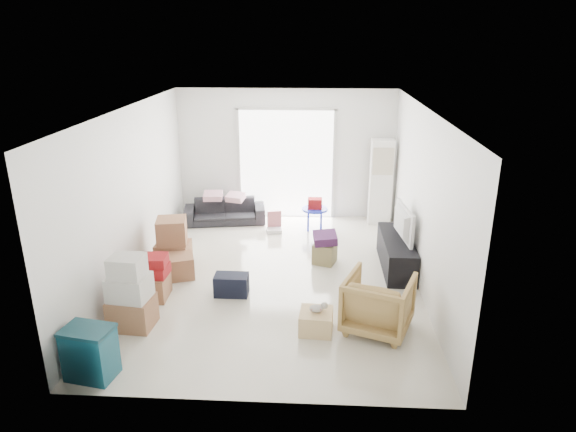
% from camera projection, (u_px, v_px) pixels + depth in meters
% --- Properties ---
extents(room_shell, '(4.98, 6.48, 3.18)m').
position_uv_depth(room_shell, '(275.00, 198.00, 7.88)').
color(room_shell, silver).
rests_on(room_shell, ground).
extents(sliding_door, '(2.10, 0.04, 2.33)m').
position_uv_depth(sliding_door, '(286.00, 160.00, 10.72)').
color(sliding_door, white).
rests_on(sliding_door, room_shell).
extents(ac_tower, '(0.45, 0.30, 1.75)m').
position_uv_depth(ac_tower, '(381.00, 182.00, 10.43)').
color(ac_tower, white).
rests_on(ac_tower, room_shell).
extents(tv_console, '(0.47, 1.58, 0.53)m').
position_uv_depth(tv_console, '(396.00, 253.00, 8.59)').
color(tv_console, black).
rests_on(tv_console, room_shell).
extents(television, '(0.66, 1.02, 0.13)m').
position_uv_depth(television, '(398.00, 235.00, 8.48)').
color(television, black).
rests_on(television, tv_console).
extents(sofa, '(1.71, 0.74, 0.65)m').
position_uv_depth(sofa, '(225.00, 208.00, 10.64)').
color(sofa, '#26252A').
rests_on(sofa, room_shell).
extents(pillow_left, '(0.40, 0.33, 0.12)m').
position_uv_depth(pillow_left, '(213.00, 190.00, 10.54)').
color(pillow_left, '#CF97AA').
rests_on(pillow_left, sofa).
extents(pillow_right, '(0.38, 0.34, 0.11)m').
position_uv_depth(pillow_right, '(235.00, 191.00, 10.46)').
color(pillow_right, '#CF97AA').
rests_on(pillow_right, sofa).
extents(armchair, '(1.05, 1.02, 0.85)m').
position_uv_depth(armchair, '(378.00, 301.00, 6.73)').
color(armchair, tan).
rests_on(armchair, room_shell).
extents(storage_bins, '(0.61, 0.48, 0.63)m').
position_uv_depth(storage_bins, '(90.00, 353.00, 5.82)').
color(storage_bins, '#10485A').
rests_on(storage_bins, room_shell).
extents(box_stack_a, '(0.59, 0.51, 1.03)m').
position_uv_depth(box_stack_a, '(130.00, 296.00, 6.79)').
color(box_stack_a, '#9D6A46').
rests_on(box_stack_a, room_shell).
extents(box_stack_b, '(0.56, 0.51, 0.67)m').
position_uv_depth(box_stack_b, '(150.00, 278.00, 7.60)').
color(box_stack_b, '#9D6A46').
rests_on(box_stack_b, room_shell).
extents(box_stack_c, '(0.55, 0.55, 0.83)m').
position_uv_depth(box_stack_c, '(173.00, 243.00, 8.66)').
color(box_stack_c, '#9D6A46').
rests_on(box_stack_c, room_shell).
extents(loose_box, '(0.56, 0.56, 0.36)m').
position_uv_depth(loose_box, '(180.00, 266.00, 8.29)').
color(loose_box, '#9D6A46').
rests_on(loose_box, room_shell).
extents(duffel_bag, '(0.51, 0.31, 0.32)m').
position_uv_depth(duffel_bag, '(231.00, 285.00, 7.73)').
color(duffel_bag, black).
rests_on(duffel_bag, room_shell).
extents(ottoman, '(0.45, 0.45, 0.35)m').
position_uv_depth(ottoman, '(325.00, 253.00, 8.80)').
color(ottoman, olive).
rests_on(ottoman, room_shell).
extents(blanket, '(0.42, 0.42, 0.14)m').
position_uv_depth(blanket, '(325.00, 240.00, 8.72)').
color(blanket, '#4C1F4F').
rests_on(blanket, ottoman).
extents(kids_table, '(0.52, 0.52, 0.65)m').
position_uv_depth(kids_table, '(315.00, 207.00, 10.22)').
color(kids_table, '#1E2FD3').
rests_on(kids_table, room_shell).
extents(toy_walker, '(0.34, 0.31, 0.40)m').
position_uv_depth(toy_walker, '(274.00, 226.00, 10.22)').
color(toy_walker, silver).
rests_on(toy_walker, room_shell).
extents(wood_crate, '(0.46, 0.46, 0.29)m').
position_uv_depth(wood_crate, '(316.00, 321.00, 6.78)').
color(wood_crate, tan).
rests_on(wood_crate, room_shell).
extents(plush_bunny, '(0.25, 0.14, 0.12)m').
position_uv_depth(plush_bunny, '(318.00, 308.00, 6.72)').
color(plush_bunny, '#B2ADA8').
rests_on(plush_bunny, wood_crate).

